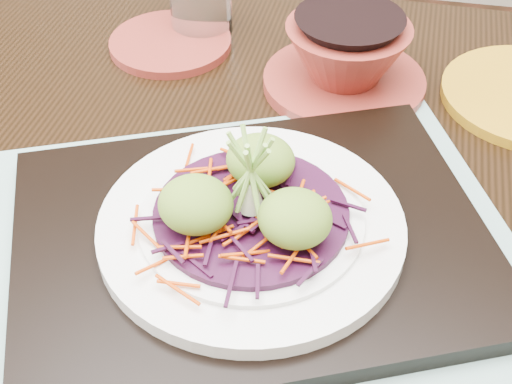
% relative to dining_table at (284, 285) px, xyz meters
% --- Properties ---
extents(dining_table, '(1.31, 0.89, 0.81)m').
position_rel_dining_table_xyz_m(dining_table, '(0.00, 0.00, 0.00)').
color(dining_table, black).
rests_on(dining_table, ground).
extents(placemat, '(0.56, 0.51, 0.00)m').
position_rel_dining_table_xyz_m(placemat, '(-0.02, -0.06, 0.11)').
color(placemat, gray).
rests_on(placemat, dining_table).
extents(serving_tray, '(0.48, 0.43, 0.02)m').
position_rel_dining_table_xyz_m(serving_tray, '(-0.02, -0.06, 0.12)').
color(serving_tray, black).
rests_on(serving_tray, placemat).
extents(white_plate, '(0.26, 0.26, 0.02)m').
position_rel_dining_table_xyz_m(white_plate, '(-0.02, -0.06, 0.14)').
color(white_plate, white).
rests_on(white_plate, serving_tray).
extents(cabbage_bed, '(0.16, 0.16, 0.01)m').
position_rel_dining_table_xyz_m(cabbage_bed, '(-0.02, -0.06, 0.15)').
color(cabbage_bed, '#300923').
rests_on(cabbage_bed, white_plate).
extents(carrot_julienne, '(0.20, 0.20, 0.01)m').
position_rel_dining_table_xyz_m(carrot_julienne, '(-0.02, -0.06, 0.16)').
color(carrot_julienne, '#C73C03').
rests_on(carrot_julienne, cabbage_bed).
extents(guacamole_scoops, '(0.14, 0.12, 0.04)m').
position_rel_dining_table_xyz_m(guacamole_scoops, '(-0.02, -0.06, 0.17)').
color(guacamole_scoops, olive).
rests_on(guacamole_scoops, cabbage_bed).
extents(scallion_garnish, '(0.06, 0.06, 0.09)m').
position_rel_dining_table_xyz_m(scallion_garnish, '(-0.02, -0.06, 0.19)').
color(scallion_garnish, '#82B448').
rests_on(scallion_garnish, cabbage_bed).
extents(terracotta_side_plate, '(0.16, 0.16, 0.01)m').
position_rel_dining_table_xyz_m(terracotta_side_plate, '(-0.19, 0.25, 0.11)').
color(terracotta_side_plate, maroon).
rests_on(terracotta_side_plate, dining_table).
extents(terracotta_bowl_set, '(0.20, 0.20, 0.08)m').
position_rel_dining_table_xyz_m(terracotta_bowl_set, '(0.03, 0.21, 0.14)').
color(terracotta_bowl_set, maroon).
rests_on(terracotta_bowl_set, dining_table).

